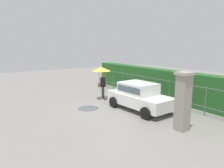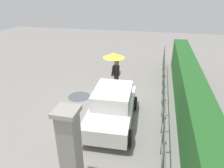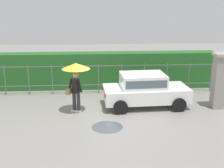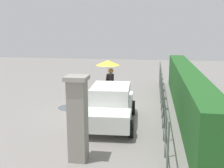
# 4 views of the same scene
# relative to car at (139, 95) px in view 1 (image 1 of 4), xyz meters

# --- Properties ---
(ground_plane) EXTENTS (40.00, 40.00, 0.00)m
(ground_plane) POSITION_rel_car_xyz_m (-1.63, -0.46, -0.80)
(ground_plane) COLOR gray
(car) EXTENTS (3.81, 2.02, 1.48)m
(car) POSITION_rel_car_xyz_m (0.00, 0.00, 0.00)
(car) COLOR white
(car) RESTS_ON ground
(pedestrian) EXTENTS (1.15, 1.15, 2.12)m
(pedestrian) POSITION_rel_car_xyz_m (-2.96, -0.57, 0.86)
(pedestrian) COLOR #333333
(pedestrian) RESTS_ON ground
(gate_pillar) EXTENTS (0.60, 0.60, 2.42)m
(gate_pillar) POSITION_rel_car_xyz_m (3.13, -0.41, 0.44)
(gate_pillar) COLOR gray
(gate_pillar) RESTS_ON ground
(fence_section) EXTENTS (11.56, 0.05, 1.50)m
(fence_section) POSITION_rel_car_xyz_m (-1.99, 2.02, 0.02)
(fence_section) COLOR #59605B
(fence_section) RESTS_ON ground
(hedge_row) EXTENTS (12.51, 0.90, 1.90)m
(hedge_row) POSITION_rel_car_xyz_m (-1.99, 3.08, 0.15)
(hedge_row) COLOR #235B23
(hedge_row) RESTS_ON ground
(puddle_near) EXTENTS (1.17, 1.17, 0.00)m
(puddle_near) POSITION_rel_car_xyz_m (-1.75, -2.19, -0.80)
(puddle_near) COLOR #4C545B
(puddle_near) RESTS_ON ground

